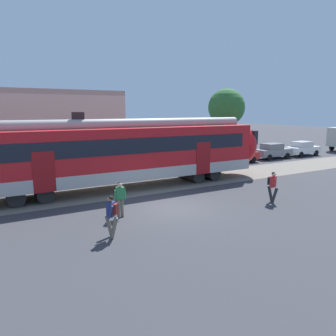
{
  "coord_description": "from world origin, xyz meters",
  "views": [
    {
      "loc": [
        -8.09,
        -13.49,
        4.84
      ],
      "look_at": [
        1.06,
        2.33,
        1.6
      ],
      "focal_mm": 35.0,
      "sensor_mm": 36.0,
      "label": 1
    }
  ],
  "objects_px": {
    "pedestrian_navy": "(112,213)",
    "parked_car_red": "(237,154)",
    "pedestrian_red": "(273,184)",
    "parked_car_white": "(302,148)",
    "parked_car_grey": "(273,151)",
    "pedestrian_green": "(120,196)"
  },
  "relations": [
    {
      "from": "pedestrian_navy",
      "to": "parked_car_white",
      "type": "bearing_deg",
      "value": 24.14
    },
    {
      "from": "pedestrian_green",
      "to": "parked_car_red",
      "type": "xyz_separation_m",
      "value": [
        15.35,
        9.38,
        -0.21
      ]
    },
    {
      "from": "parked_car_white",
      "to": "parked_car_red",
      "type": "bearing_deg",
      "value": -179.42
    },
    {
      "from": "pedestrian_navy",
      "to": "parked_car_red",
      "type": "bearing_deg",
      "value": 34.81
    },
    {
      "from": "pedestrian_navy",
      "to": "parked_car_grey",
      "type": "xyz_separation_m",
      "value": [
        21.44,
        11.7,
        -0.21
      ]
    },
    {
      "from": "pedestrian_red",
      "to": "parked_car_red",
      "type": "bearing_deg",
      "value": 56.09
    },
    {
      "from": "pedestrian_red",
      "to": "parked_car_red",
      "type": "distance_m",
      "value": 13.39
    },
    {
      "from": "pedestrian_green",
      "to": "parked_car_grey",
      "type": "bearing_deg",
      "value": 25.31
    },
    {
      "from": "parked_car_red",
      "to": "pedestrian_navy",
      "type": "bearing_deg",
      "value": -145.19
    },
    {
      "from": "pedestrian_green",
      "to": "pedestrian_red",
      "type": "height_order",
      "value": "same"
    },
    {
      "from": "pedestrian_navy",
      "to": "pedestrian_red",
      "type": "xyz_separation_m",
      "value": [
        9.07,
        0.39,
        0.0
      ]
    },
    {
      "from": "pedestrian_navy",
      "to": "pedestrian_green",
      "type": "xyz_separation_m",
      "value": [
        1.19,
        2.12,
        0.0
      ]
    },
    {
      "from": "pedestrian_red",
      "to": "parked_car_grey",
      "type": "bearing_deg",
      "value": 42.44
    },
    {
      "from": "pedestrian_navy",
      "to": "parked_car_grey",
      "type": "bearing_deg",
      "value": 28.62
    },
    {
      "from": "parked_car_grey",
      "to": "parked_car_white",
      "type": "distance_m",
      "value": 4.44
    },
    {
      "from": "pedestrian_red",
      "to": "pedestrian_green",
      "type": "bearing_deg",
      "value": 167.57
    },
    {
      "from": "parked_car_red",
      "to": "parked_car_grey",
      "type": "xyz_separation_m",
      "value": [
        4.9,
        0.2,
        0.0
      ]
    },
    {
      "from": "pedestrian_green",
      "to": "parked_car_red",
      "type": "distance_m",
      "value": 17.99
    },
    {
      "from": "pedestrian_green",
      "to": "parked_car_grey",
      "type": "relative_size",
      "value": 0.41
    },
    {
      "from": "pedestrian_navy",
      "to": "pedestrian_green",
      "type": "distance_m",
      "value": 2.43
    },
    {
      "from": "parked_car_red",
      "to": "pedestrian_red",
      "type": "bearing_deg",
      "value": -123.91
    },
    {
      "from": "pedestrian_navy",
      "to": "pedestrian_green",
      "type": "height_order",
      "value": "same"
    }
  ]
}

